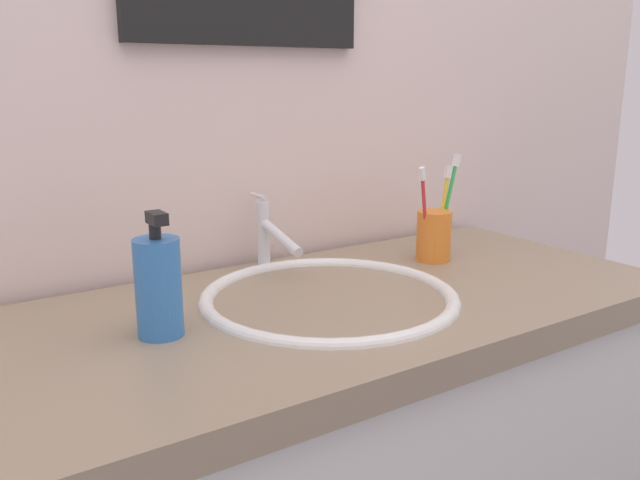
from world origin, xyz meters
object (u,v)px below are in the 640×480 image
object	(u,v)px
toothbrush_cup	(434,236)
soap_dispenser	(158,286)
toothbrush_green	(448,198)
toothbrush_yellow	(443,204)
toothbrush_red	(424,208)
faucet	(270,234)

from	to	relation	value
toothbrush_cup	soap_dispenser	distance (m)	0.58
toothbrush_cup	toothbrush_green	world-z (taller)	toothbrush_green
toothbrush_yellow	toothbrush_green	xyz separation A→B (m)	(0.01, -0.00, 0.01)
toothbrush_yellow	soap_dispenser	size ratio (longest dim) A/B	1.00
soap_dispenser	toothbrush_yellow	bearing A→B (deg)	8.24
toothbrush_cup	toothbrush_red	world-z (taller)	toothbrush_red
faucet	toothbrush_red	bearing A→B (deg)	-25.97
toothbrush_cup	toothbrush_green	bearing A→B (deg)	11.29
toothbrush_cup	toothbrush_yellow	xyz separation A→B (m)	(0.03, 0.01, 0.06)
faucet	toothbrush_yellow	xyz separation A→B (m)	(0.33, -0.11, 0.04)
soap_dispenser	faucet	bearing A→B (deg)	34.71
faucet	toothbrush_red	distance (m)	0.29
faucet	toothbrush_yellow	size ratio (longest dim) A/B	0.95
faucet	toothbrush_cup	world-z (taller)	faucet
toothbrush_yellow	toothbrush_red	distance (m)	0.07
toothbrush_red	toothbrush_green	world-z (taller)	toothbrush_green
toothbrush_yellow	toothbrush_green	bearing A→B (deg)	-14.13
toothbrush_cup	toothbrush_red	size ratio (longest dim) A/B	0.53
toothbrush_green	toothbrush_red	bearing A→B (deg)	-168.03
toothbrush_cup	faucet	bearing A→B (deg)	157.98
toothbrush_yellow	toothbrush_green	distance (m)	0.02
toothbrush_cup	toothbrush_green	distance (m)	0.08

